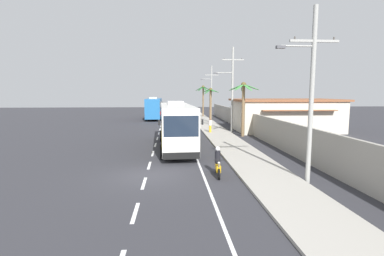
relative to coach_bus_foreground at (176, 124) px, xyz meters
name	(u,v)px	position (x,y,z in m)	size (l,w,h in m)	color
ground_plane	(146,176)	(-1.87, -8.39, -2.06)	(160.00, 160.00, 0.00)	#303035
sidewalk_kerb	(229,143)	(4.93, 1.61, -1.99)	(3.20, 90.00, 0.14)	#A8A399
lane_markings	(177,137)	(0.14, 6.07, -2.06)	(3.41, 71.00, 0.01)	white
boundary_wall	(257,126)	(8.73, 5.61, -0.85)	(0.24, 60.00, 2.42)	#9E998E
coach_bus_foreground	(176,124)	(0.00, 0.00, 0.00)	(3.24, 11.95, 3.96)	silver
coach_bus_far_lane	(154,108)	(-3.48, 27.86, -0.01)	(2.95, 11.08, 3.95)	#2366A8
motorcycle_beside_bus	(218,164)	(2.19, -8.65, -1.39)	(0.56, 1.96, 1.66)	black
pedestrian_near_kerb	(210,125)	(4.11, 8.60, -1.06)	(0.36, 0.36, 1.64)	gold
utility_pole_nearest	(311,91)	(6.66, -10.21, 2.74)	(3.19, 0.24, 8.99)	#9E9E99
utility_pole_mid	(232,88)	(6.63, 8.77, 3.20)	(3.47, 0.24, 9.89)	#9E9E99
utility_pole_far	(211,91)	(6.86, 27.75, 3.02)	(3.20, 0.24, 9.55)	#9E9E99
palm_nearest	(211,100)	(5.74, 20.29, 1.57)	(2.59, 2.77, 5.48)	brown
palm_second	(203,95)	(5.79, 31.26, 2.29)	(3.18, 3.38, 6.14)	brown
palm_third	(243,99)	(7.30, 5.98, 1.99)	(3.23, 3.40, 5.84)	brown
roadside_building	(285,115)	(13.69, 10.22, -0.08)	(12.75, 8.16, 3.94)	beige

